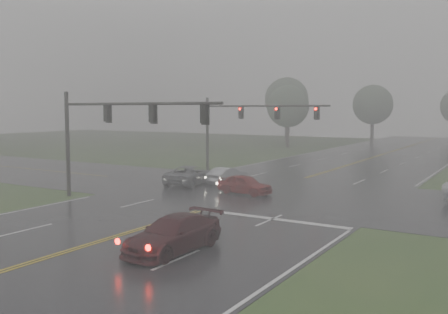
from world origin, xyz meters
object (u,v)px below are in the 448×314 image
Objects in this scene: sedan_silver at (227,184)px; car_grey at (191,184)px; signal_gantry_near at (108,124)px; sedan_maroon at (173,252)px; sedan_red at (245,194)px; signal_gantry_far at (242,120)px.

sedan_silver is 0.74× the size of car_grey.
car_grey is (-2.27, -1.70, 0.00)m from sedan_silver.
sedan_maroon is at bearing -33.73° from signal_gantry_near.
sedan_maroon reaches higher than sedan_red.
signal_gantry_near is 16.79m from signal_gantry_far.
sedan_silver is at bearing 51.82° from sedan_red.
signal_gantry_far is (-10.12, 23.56, 4.83)m from sedan_maroon.
sedan_maroon is 0.40× the size of signal_gantry_near.
sedan_maroon is 0.94× the size of car_grey.
car_grey is at bearing 125.54° from sedan_maroon.
signal_gantry_far is at bearing 115.68° from sedan_maroon.
sedan_silver is at bearing -150.71° from car_grey.
signal_gantry_near is at bearing 81.08° from sedan_silver.
signal_gantry_near reaches higher than sedan_red.
signal_gantry_far is (-5.91, 10.03, 4.83)m from sedan_red.
signal_gantry_far reaches higher than sedan_red.
signal_gantry_far is (0.02, 16.79, -0.03)m from signal_gantry_near.
car_grey is at bearing 79.88° from sedan_red.
car_grey is at bearing 88.60° from signal_gantry_near.
sedan_silver is 8.56m from signal_gantry_far.
sedan_maroon reaches higher than sedan_silver.
signal_gantry_far reaches higher than car_grey.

